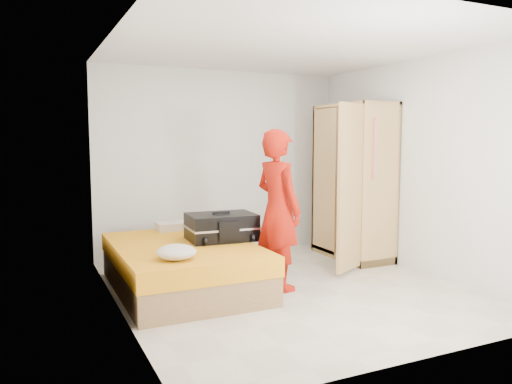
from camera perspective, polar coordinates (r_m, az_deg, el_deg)
name	(u,v)px	position (r m, az deg, el deg)	size (l,w,h in m)	color
room	(289,170)	(5.36, 3.76, 2.55)	(4.00, 4.02, 2.60)	beige
bed	(183,266)	(5.54, -8.32, -8.38)	(1.42, 2.02, 0.50)	#9E7B48
wardrobe	(353,186)	(6.87, 11.02, 0.69)	(1.11, 1.46, 2.10)	tan
person	(278,210)	(5.41, 2.53, -2.03)	(0.63, 0.41, 1.73)	#B61A0B
suitcase	(221,227)	(5.63, -3.97, -4.00)	(0.79, 0.60, 0.32)	black
round_cushion	(177,252)	(4.77, -9.07, -6.80)	(0.37, 0.37, 0.14)	beige
pillow	(178,226)	(6.33, -8.94, -3.84)	(0.52, 0.27, 0.10)	beige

